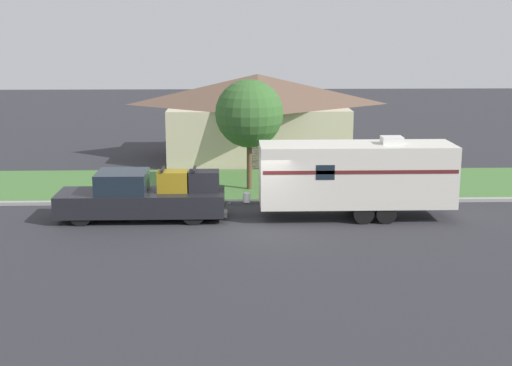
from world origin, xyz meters
name	(u,v)px	position (x,y,z in m)	size (l,w,h in m)	color
ground_plane	(257,228)	(0.00, 0.00, 0.00)	(120.00, 120.00, 0.00)	#2D2D33
curb_strip	(254,201)	(0.00, 3.75, 0.07)	(80.00, 0.30, 0.14)	#999993
lawn_strip	(252,184)	(0.00, 7.40, 0.01)	(80.00, 7.00, 0.03)	#477538
house_across_street	(257,115)	(0.52, 14.63, 2.44)	(10.48, 7.91, 4.71)	beige
pickup_truck	(143,197)	(-4.36, 1.35, 0.87)	(6.51, 2.06, 2.01)	black
travel_trailer	(356,174)	(3.90, 1.35, 1.71)	(8.59, 2.21, 3.19)	black
mailbox	(136,177)	(-5.02, 4.49, 0.99)	(0.48, 0.20, 1.28)	brown
tree_in_yard	(249,114)	(-0.13, 6.36, 3.48)	(3.07, 3.07, 5.03)	brown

